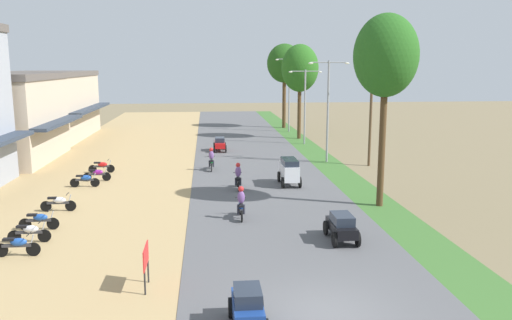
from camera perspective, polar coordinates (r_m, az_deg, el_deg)
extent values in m
plane|color=#7A6B4C|center=(16.66, 7.58, -16.57)|extent=(180.00, 180.00, 0.00)
cube|color=#565659|center=(16.64, 7.58, -16.44)|extent=(9.00, 140.00, 0.08)
cube|color=#3D6B2D|center=(18.69, 25.44, -14.32)|extent=(2.40, 140.00, 0.06)
cube|color=#2D3847|center=(43.77, -20.83, 3.88)|extent=(1.20, 10.53, 0.25)
cube|color=#C6B299|center=(58.02, -22.06, 5.37)|extent=(7.96, 13.97, 6.40)
cube|color=#2D3847|center=(56.89, -17.61, 5.43)|extent=(1.20, 13.97, 0.25)
cube|color=#59514C|center=(57.86, -22.30, 8.77)|extent=(8.16, 14.17, 0.50)
cylinder|color=black|center=(22.63, -23.27, -9.00)|extent=(0.56, 0.06, 0.56)
cylinder|color=black|center=(23.04, -26.24, -8.89)|extent=(0.56, 0.06, 0.56)
cube|color=#333338|center=(22.77, -24.80, -8.52)|extent=(1.12, 0.12, 0.12)
ellipsoid|color=#1E4CA5|center=(22.70, -24.64, -8.19)|extent=(0.64, 0.28, 0.32)
cube|color=black|center=(22.79, -25.52, -7.88)|extent=(0.44, 0.20, 0.10)
cylinder|color=#A5A8AD|center=(22.57, -23.46, -8.35)|extent=(0.26, 0.05, 0.68)
cylinder|color=black|center=(22.47, -23.68, -7.45)|extent=(0.04, 0.54, 0.04)
cylinder|color=black|center=(24.15, -22.22, -7.72)|extent=(0.56, 0.06, 0.56)
cylinder|color=black|center=(24.53, -25.02, -7.65)|extent=(0.56, 0.06, 0.56)
cube|color=#333338|center=(24.28, -23.66, -7.28)|extent=(1.12, 0.12, 0.12)
ellipsoid|color=silver|center=(24.22, -23.51, -6.97)|extent=(0.64, 0.28, 0.32)
cube|color=black|center=(24.30, -24.34, -6.68)|extent=(0.44, 0.20, 0.10)
cylinder|color=#A5A8AD|center=(24.08, -22.40, -7.10)|extent=(0.26, 0.05, 0.68)
cylinder|color=black|center=(24.00, -22.60, -6.26)|extent=(0.04, 0.54, 0.04)
cylinder|color=black|center=(25.79, -21.41, -6.53)|extent=(0.56, 0.06, 0.56)
cylinder|color=black|center=(26.16, -24.04, -6.48)|extent=(0.56, 0.06, 0.56)
cube|color=#333338|center=(25.92, -22.76, -6.12)|extent=(1.12, 0.12, 0.12)
ellipsoid|color=#1E4CA5|center=(25.86, -22.61, -5.83)|extent=(0.64, 0.28, 0.32)
cube|color=black|center=(25.93, -23.39, -5.56)|extent=(0.44, 0.20, 0.10)
cylinder|color=#A5A8AD|center=(25.73, -21.58, -5.95)|extent=(0.26, 0.05, 0.68)
cylinder|color=black|center=(25.65, -21.76, -5.15)|extent=(0.04, 0.54, 0.04)
cylinder|color=black|center=(28.64, -19.70, -4.76)|extent=(0.56, 0.06, 0.56)
cylinder|color=black|center=(28.97, -22.08, -4.75)|extent=(0.56, 0.06, 0.56)
cube|color=#333338|center=(28.75, -20.92, -4.41)|extent=(1.12, 0.12, 0.12)
ellipsoid|color=silver|center=(28.70, -20.78, -4.14)|extent=(0.64, 0.28, 0.32)
cube|color=black|center=(28.77, -21.49, -3.91)|extent=(0.44, 0.20, 0.10)
cylinder|color=#A5A8AD|center=(28.59, -19.84, -4.24)|extent=(0.26, 0.05, 0.68)
cylinder|color=black|center=(28.52, -20.01, -3.52)|extent=(0.04, 0.54, 0.04)
cylinder|color=black|center=(33.76, -17.27, -2.37)|extent=(0.56, 0.06, 0.56)
cylinder|color=black|center=(34.03, -19.31, -2.39)|extent=(0.56, 0.06, 0.56)
cube|color=#333338|center=(33.85, -18.31, -2.08)|extent=(1.12, 0.12, 0.12)
ellipsoid|color=#1E4CA5|center=(33.80, -18.19, -1.85)|extent=(0.64, 0.28, 0.32)
cube|color=black|center=(33.86, -18.80, -1.66)|extent=(0.44, 0.20, 0.10)
cylinder|color=#A5A8AD|center=(33.71, -17.39, -1.93)|extent=(0.26, 0.05, 0.68)
cylinder|color=black|center=(33.65, -17.52, -1.31)|extent=(0.04, 0.54, 0.04)
cylinder|color=black|center=(35.27, -16.09, -1.77)|extent=(0.56, 0.06, 0.56)
cylinder|color=black|center=(35.52, -18.06, -1.80)|extent=(0.56, 0.06, 0.56)
cube|color=#333338|center=(35.35, -17.10, -1.50)|extent=(1.12, 0.12, 0.12)
ellipsoid|color=#8C1E8C|center=(35.31, -16.98, -1.28)|extent=(0.64, 0.28, 0.32)
cube|color=black|center=(35.36, -17.56, -1.09)|extent=(0.44, 0.20, 0.10)
cylinder|color=#A5A8AD|center=(35.23, -16.21, -1.35)|extent=(0.26, 0.05, 0.68)
cylinder|color=black|center=(35.17, -16.34, -0.76)|extent=(0.04, 0.54, 0.04)
cylinder|color=black|center=(37.91, -15.68, -0.92)|extent=(0.56, 0.06, 0.56)
cylinder|color=black|center=(38.15, -17.52, -0.95)|extent=(0.56, 0.06, 0.56)
cube|color=#333338|center=(37.99, -16.62, -0.67)|extent=(1.12, 0.12, 0.12)
ellipsoid|color=red|center=(37.95, -16.51, -0.46)|extent=(0.64, 0.28, 0.32)
cube|color=black|center=(38.00, -17.05, -0.29)|extent=(0.44, 0.20, 0.10)
cylinder|color=#A5A8AD|center=(37.87, -15.79, -0.52)|extent=(0.26, 0.05, 0.68)
cylinder|color=black|center=(37.81, -15.91, 0.02)|extent=(0.04, 0.54, 0.04)
cylinder|color=#262628|center=(17.90, -12.11, -13.10)|extent=(0.06, 0.06, 0.80)
cylinder|color=#262628|center=(18.82, -11.76, -11.89)|extent=(0.06, 0.06, 0.80)
cube|color=red|center=(18.08, -12.02, -10.29)|extent=(0.04, 1.30, 0.70)
cylinder|color=#4C351E|center=(28.18, 13.68, 1.78)|extent=(0.35, 0.35, 6.78)
ellipsoid|color=#255C1C|center=(27.89, 14.09, 11.08)|extent=(3.33, 3.33, 4.26)
cylinder|color=#4C351E|center=(53.39, 4.78, 5.48)|extent=(0.38, 0.38, 5.85)
ellipsoid|color=#265F1B|center=(53.19, 4.85, 10.03)|extent=(3.74, 3.74, 4.76)
cylinder|color=#4C351E|center=(62.60, 3.10, 6.48)|extent=(0.42, 0.42, 6.42)
ellipsoid|color=#225117|center=(62.45, 3.15, 10.57)|extent=(4.12, 4.12, 4.56)
cylinder|color=gray|center=(40.44, 7.89, 5.25)|extent=(0.16, 0.16, 7.81)
cylinder|color=gray|center=(40.13, 7.04, 10.60)|extent=(1.40, 0.08, 0.08)
ellipsoid|color=silver|center=(39.99, 6.04, 10.52)|extent=(0.36, 0.20, 0.14)
cylinder|color=gray|center=(40.45, 9.01, 10.55)|extent=(1.40, 0.08, 0.08)
ellipsoid|color=silver|center=(40.63, 9.98, 10.42)|extent=(0.36, 0.20, 0.14)
cylinder|color=gray|center=(49.65, 5.39, 5.79)|extent=(0.16, 0.16, 7.04)
cylinder|color=gray|center=(49.37, 4.64, 9.70)|extent=(1.40, 0.08, 0.08)
ellipsoid|color=silver|center=(49.25, 3.83, 9.62)|extent=(0.36, 0.20, 0.14)
cylinder|color=gray|center=(49.63, 6.26, 9.67)|extent=(1.40, 0.08, 0.08)
ellipsoid|color=silver|center=(49.78, 7.06, 9.58)|extent=(0.36, 0.20, 0.14)
cylinder|color=gray|center=(58.91, 3.67, 7.13)|extent=(0.16, 0.16, 8.26)
cylinder|color=gray|center=(58.71, 3.02, 11.02)|extent=(1.40, 0.08, 0.08)
ellipsoid|color=silver|center=(58.61, 2.33, 10.95)|extent=(0.36, 0.20, 0.14)
cylinder|color=gray|center=(58.93, 4.40, 11.00)|extent=(1.40, 0.08, 0.08)
ellipsoid|color=silver|center=(59.06, 5.08, 10.92)|extent=(0.36, 0.20, 0.14)
cylinder|color=brown|center=(39.65, 12.53, 6.05)|extent=(0.20, 0.20, 9.38)
cube|color=#473323|center=(39.57, 12.78, 12.11)|extent=(1.80, 0.10, 0.10)
cube|color=navy|center=(15.42, -0.94, -16.05)|extent=(0.84, 1.95, 0.50)
cube|color=#232B38|center=(15.18, -0.93, -14.61)|extent=(0.77, 1.10, 0.40)
cylinder|color=black|center=(16.15, -2.87, -15.89)|extent=(0.10, 0.60, 0.60)
cylinder|color=black|center=(16.21, 0.58, -15.77)|extent=(0.10, 0.60, 0.60)
cube|color=black|center=(22.75, 9.36, -7.34)|extent=(0.88, 2.25, 0.44)
cube|color=#232B38|center=(22.53, 9.46, -6.40)|extent=(0.81, 1.30, 0.40)
cylinder|color=black|center=(22.22, 11.12, -8.52)|extent=(0.11, 0.64, 0.64)
cylinder|color=black|center=(21.97, 8.62, -8.66)|extent=(0.11, 0.64, 0.64)
cylinder|color=black|center=(23.70, 10.01, -7.27)|extent=(0.11, 0.64, 0.64)
cylinder|color=black|center=(23.46, 7.66, -7.39)|extent=(0.11, 0.64, 0.64)
cube|color=silver|center=(32.68, 3.67, -1.27)|extent=(0.95, 2.40, 0.95)
cube|color=#232B38|center=(32.45, 3.71, -0.19)|extent=(0.87, 2.00, 0.35)
cylinder|color=black|center=(32.04, 4.85, -2.46)|extent=(0.12, 0.68, 0.68)
cylinder|color=black|center=(31.87, 2.95, -2.50)|extent=(0.12, 0.68, 0.68)
cylinder|color=black|center=(33.70, 4.33, -1.81)|extent=(0.12, 0.68, 0.68)
cylinder|color=black|center=(33.54, 2.52, -1.85)|extent=(0.12, 0.68, 0.68)
cube|color=red|center=(45.59, -4.00, 1.70)|extent=(0.88, 2.25, 0.44)
cube|color=#232B38|center=(45.63, -4.01, 2.24)|extent=(0.81, 1.30, 0.40)
cylinder|color=black|center=(46.42, -4.63, 1.53)|extent=(0.11, 0.64, 0.64)
cylinder|color=black|center=(46.44, -3.41, 1.55)|extent=(0.11, 0.64, 0.64)
cylinder|color=black|center=(44.82, -4.60, 1.21)|extent=(0.11, 0.64, 0.64)
cylinder|color=black|center=(44.84, -3.33, 1.24)|extent=(0.11, 0.64, 0.64)
cylinder|color=black|center=(26.28, -1.75, -5.43)|extent=(0.06, 0.56, 0.56)
cylinder|color=black|center=(25.09, -1.57, -6.20)|extent=(0.06, 0.56, 0.56)
cube|color=#333338|center=(25.64, -1.67, -5.42)|extent=(0.12, 1.12, 0.12)
ellipsoid|color=#1E4CA5|center=(25.68, -1.68, -5.07)|extent=(0.28, 0.64, 0.32)
cube|color=black|center=(25.30, -1.63, -5.03)|extent=(0.20, 0.44, 0.10)
cylinder|color=#A5A8AD|center=(26.15, -1.75, -4.90)|extent=(0.05, 0.26, 0.68)
cylinder|color=black|center=(26.00, -1.75, -4.15)|extent=(0.54, 0.04, 0.04)
ellipsoid|color=#724C8C|center=(25.27, -1.64, -4.11)|extent=(0.36, 0.28, 0.64)
sphere|color=red|center=(25.21, -1.66, -3.20)|extent=(0.28, 0.28, 0.28)
cylinder|color=#2D2D38|center=(25.53, -1.97, -5.45)|extent=(0.12, 0.12, 0.48)
cylinder|color=#2D2D38|center=(25.55, -1.34, -5.43)|extent=(0.12, 0.12, 0.48)
cylinder|color=black|center=(32.25, -2.06, -2.45)|extent=(0.06, 0.56, 0.56)
cylinder|color=black|center=(31.04, -1.92, -2.96)|extent=(0.06, 0.56, 0.56)
cube|color=#333338|center=(31.60, -1.99, -2.38)|extent=(0.12, 1.12, 0.12)
ellipsoid|color=black|center=(31.65, -2.00, -2.10)|extent=(0.28, 0.64, 0.32)
cube|color=black|center=(31.27, -1.96, -2.03)|extent=(0.20, 0.44, 0.10)
cylinder|color=#A5A8AD|center=(32.13, -2.05, -2.01)|extent=(0.05, 0.26, 0.68)
cylinder|color=black|center=(31.99, -2.05, -1.38)|extent=(0.54, 0.04, 0.04)
ellipsoid|color=#724C8C|center=(31.27, -1.98, -1.28)|extent=(0.36, 0.28, 0.64)
sphere|color=red|center=(31.23, -1.98, -0.55)|extent=(0.28, 0.28, 0.28)
cylinder|color=#2D2D38|center=(31.49, -2.23, -2.39)|extent=(0.12, 0.12, 0.48)
cylinder|color=#2D2D38|center=(31.51, -1.73, -2.38)|extent=(0.12, 0.12, 0.48)
cylinder|color=black|center=(38.06, -4.93, -0.50)|extent=(0.06, 0.56, 0.56)
cylinder|color=black|center=(36.84, -4.91, -0.86)|extent=(0.06, 0.56, 0.56)
cube|color=#333338|center=(37.41, -4.92, -0.40)|extent=(0.12, 1.12, 0.12)
ellipsoid|color=#14722D|center=(37.47, -4.92, -0.17)|extent=(0.28, 0.64, 0.32)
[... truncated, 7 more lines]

